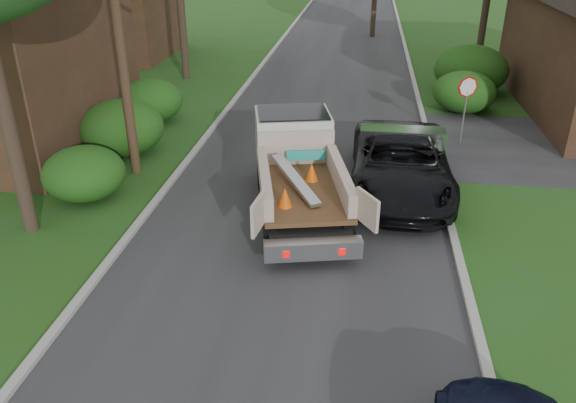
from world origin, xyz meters
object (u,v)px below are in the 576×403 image
at_px(black_pickup, 401,163).
at_px(stop_sign, 467,96).
at_px(utility_pole, 115,3).
at_px(house_left_far, 108,2).
at_px(flatbed_truck, 296,159).

bearing_deg(black_pickup, stop_sign, 61.52).
bearing_deg(utility_pole, house_left_far, 115.23).
height_order(house_left_far, black_pickup, house_left_far).
bearing_deg(house_left_far, flatbed_truck, -53.81).
height_order(utility_pole, flatbed_truck, utility_pole).
distance_m(utility_pole, flatbed_truck, 6.74).
bearing_deg(utility_pole, stop_sign, 20.62).
bearing_deg(utility_pole, black_pickup, -1.54).
bearing_deg(black_pickup, flatbed_truck, -160.49).
xyz_separation_m(utility_pole, black_pickup, (8.31, -0.22, -4.30)).
relative_size(utility_pole, black_pickup, 1.59).
distance_m(stop_sign, black_pickup, 4.94).
xyz_separation_m(stop_sign, black_pickup, (-2.37, -4.24, -0.91)).
height_order(utility_pole, house_left_far, utility_pole).
relative_size(stop_sign, flatbed_truck, 0.39).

